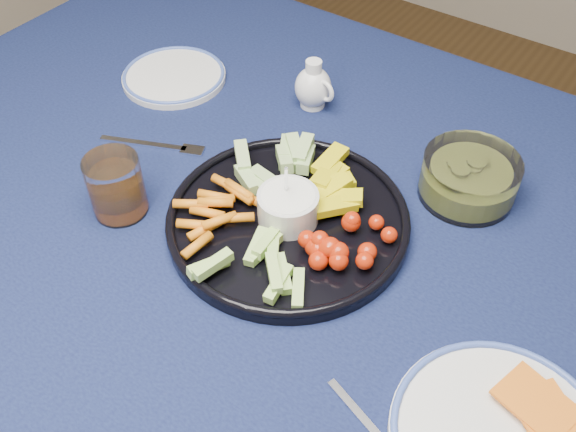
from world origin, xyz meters
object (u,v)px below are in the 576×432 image
Objects in this scene: dining_table at (352,317)px; crudite_platter at (287,215)px; creamer_pitcher at (313,87)px; pickle_bowl at (469,179)px; side_plate_extra at (174,76)px; juice_tumbler at (117,189)px.

dining_table is 0.16m from crudite_platter.
creamer_pitcher reaches higher than pickle_bowl.
pickle_bowl is at bearing 2.61° from side_plate_extra.
crudite_platter is (-0.12, 0.02, 0.11)m from dining_table.
crudite_platter reaches higher than juice_tumbler.
pickle_bowl is (0.29, -0.05, -0.01)m from creamer_pitcher.
creamer_pitcher is 0.25m from side_plate_extra.
dining_table is 9.58× the size of side_plate_extra.
pickle_bowl is 0.76× the size of side_plate_extra.
side_plate_extra is at bearing -177.39° from pickle_bowl.
pickle_bowl is 1.52× the size of juice_tumbler.
juice_tumbler is at bearing -61.04° from side_plate_extra.
creamer_pitcher is (-0.12, 0.24, 0.02)m from crudite_platter.
dining_table is at bearing -21.68° from side_plate_extra.
crudite_platter is 1.84× the size of side_plate_extra.
juice_tumbler reaches higher than creamer_pitcher.
juice_tumbler reaches higher than dining_table.
side_plate_extra is at bearing 158.32° from dining_table.
pickle_bowl is at bearing 48.51° from crudite_platter.
creamer_pitcher is at bearing 116.28° from crudite_platter.
crudite_platter reaches higher than creamer_pitcher.
pickle_bowl reaches higher than side_plate_extra.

